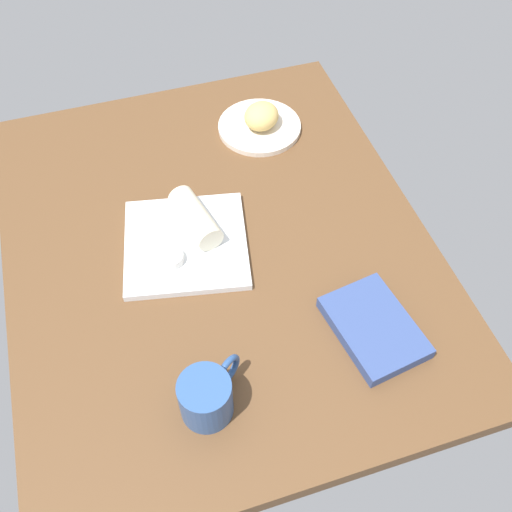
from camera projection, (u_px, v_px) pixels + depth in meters
The scene contains 8 objects.
dining_table at pixel (218, 247), 130.43cm from camera, with size 110.00×90.00×4.00cm, color brown.
round_plate at pixel (259, 127), 150.64cm from camera, with size 20.99×20.99×1.40cm, color silver.
scone_pastry at pixel (261, 116), 147.54cm from camera, with size 9.51×8.40×5.97cm, color tan.
square_plate at pixel (186, 244), 127.30cm from camera, with size 25.97×25.97×1.60cm, color white.
sauce_cup at pixel (171, 258), 122.61cm from camera, with size 5.31×5.31×2.02cm.
breakfast_wrap at pixel (195, 218), 126.92cm from camera, with size 5.82×5.82×14.96cm, color beige.
book_stack at pixel (374, 327), 114.01cm from camera, with size 21.86×16.84×2.79cm.
coffee_mug at pixel (207, 396), 101.80cm from camera, with size 11.03×12.67×9.31cm.
Camera 1 is at (-79.81, 16.30, 104.24)cm, focal length 41.59 mm.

